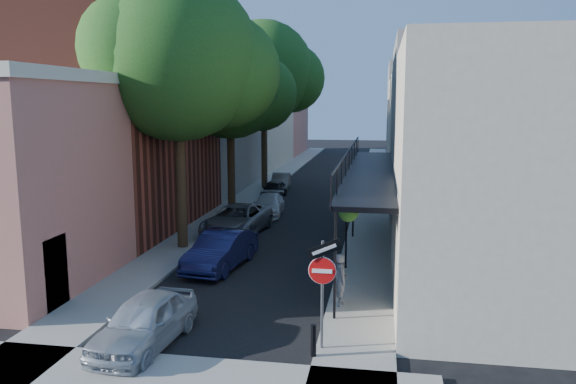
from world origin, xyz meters
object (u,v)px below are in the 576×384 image
at_px(bollard, 313,340).
at_px(parked_car_a, 144,322).
at_px(oak_far, 271,73).
at_px(oak_near, 190,62).
at_px(parked_car_f, 281,181).
at_px(oak_mid, 238,87).
at_px(sign_post, 323,275).
at_px(parked_car_e, 274,189).
at_px(parked_car_d, 268,205).
at_px(parked_car_b, 221,250).
at_px(parked_car_c, 237,220).
at_px(pedestrian, 341,279).

height_order(bollard, parked_car_a, parked_car_a).
bearing_deg(parked_car_a, oak_far, 98.73).
distance_m(oak_near, parked_car_f, 18.28).
xyz_separation_m(oak_mid, parked_car_a, (2.02, -17.63, -6.39)).
distance_m(sign_post, parked_car_e, 23.05).
height_order(oak_near, parked_car_d, oak_near).
bearing_deg(parked_car_f, parked_car_d, -89.19).
distance_m(parked_car_a, parked_car_b, 6.98).
bearing_deg(oak_mid, parked_car_f, 84.67).
distance_m(oak_far, parked_car_e, 8.71).
bearing_deg(oak_near, oak_mid, 90.37).
xyz_separation_m(sign_post, parked_car_f, (-5.76, 26.03, -1.46)).
height_order(sign_post, parked_car_a, sign_post).
distance_m(parked_car_b, parked_car_f, 19.46).
xyz_separation_m(oak_far, parked_car_b, (1.95, -19.69, -7.56)).
height_order(parked_car_b, parked_car_f, parked_car_b).
bearing_deg(parked_car_a, oak_near, 106.05).
bearing_deg(parked_car_c, oak_mid, 108.85).
relative_size(parked_car_a, parked_car_b, 0.92).
bearing_deg(bollard, parked_car_e, 103.34).
height_order(oak_mid, parked_car_e, oak_mid).
relative_size(parked_car_a, parked_car_c, 0.78).
distance_m(oak_far, parked_car_c, 16.19).
distance_m(oak_mid, pedestrian, 16.83).
relative_size(parked_car_c, parked_car_d, 1.28).
height_order(parked_car_c, parked_car_d, parked_car_c).
bearing_deg(sign_post, parked_car_f, 102.47).
xyz_separation_m(bollard, oak_near, (-6.37, 9.76, 7.36)).
xyz_separation_m(parked_car_e, pedestrian, (5.81, -19.18, 0.36)).
relative_size(oak_mid, pedestrian, 6.34).
distance_m(parked_car_c, parked_car_e, 10.30).
relative_size(oak_mid, parked_car_b, 2.40).
bearing_deg(parked_car_a, parked_car_f, 97.14).
relative_size(bollard, parked_car_c, 0.16).
relative_size(bollard, parked_car_a, 0.20).
bearing_deg(parked_car_f, parked_car_b, -91.60).
bearing_deg(parked_car_d, bollard, -78.82).
distance_m(bollard, parked_car_a, 4.40).
bearing_deg(parked_car_d, parked_car_b, -92.51).
relative_size(oak_mid, parked_car_e, 3.07).
bearing_deg(parked_car_e, parked_car_a, -86.93).
xyz_separation_m(oak_near, oak_mid, (-0.05, 7.97, -0.82)).
height_order(parked_car_c, parked_car_f, parked_car_c).
bearing_deg(sign_post, oak_far, 103.91).
distance_m(bollard, parked_car_f, 27.09).
relative_size(parked_car_c, parked_car_f, 1.44).
bearing_deg(parked_car_e, parked_car_b, -85.80).
height_order(parked_car_b, parked_car_c, parked_car_b).
bearing_deg(oak_near, parked_car_e, 85.78).
bearing_deg(oak_far, parked_car_c, -85.37).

